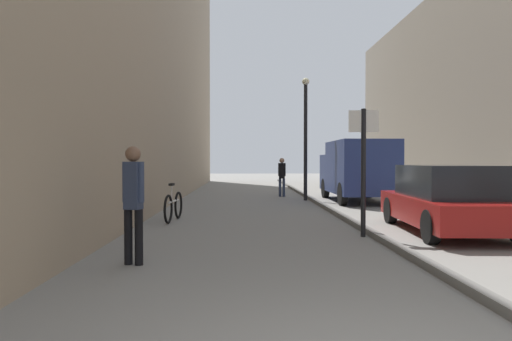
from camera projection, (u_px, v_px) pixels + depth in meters
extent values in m
plane|color=gray|center=(276.00, 208.00, 14.95)|extent=(80.00, 80.00, 0.00)
cube|color=#615F5B|center=(325.00, 206.00, 14.99)|extent=(0.16, 40.00, 0.12)
cylinder|color=#2D3851|center=(284.00, 188.00, 19.81)|extent=(0.12, 0.12, 0.78)
cylinder|color=#2D3851|center=(280.00, 187.00, 19.87)|extent=(0.12, 0.12, 0.78)
cube|color=black|center=(282.00, 171.00, 19.82)|extent=(0.26, 0.24, 0.66)
cylinder|color=black|center=(285.00, 170.00, 19.79)|extent=(0.09, 0.09, 0.56)
cylinder|color=black|center=(279.00, 170.00, 19.86)|extent=(0.09, 0.09, 0.56)
sphere|color=#9E755B|center=(282.00, 161.00, 19.81)|extent=(0.22, 0.22, 0.22)
cylinder|color=black|center=(128.00, 237.00, 6.87)|extent=(0.12, 0.12, 0.83)
cylinder|color=black|center=(139.00, 237.00, 6.83)|extent=(0.12, 0.12, 0.83)
cube|color=#2D3851|center=(133.00, 185.00, 6.83)|extent=(0.28, 0.25, 0.71)
cylinder|color=#2D3851|center=(126.00, 182.00, 6.87)|extent=(0.10, 0.10, 0.60)
cylinder|color=#2D3851|center=(141.00, 182.00, 6.80)|extent=(0.10, 0.10, 0.60)
sphere|color=brown|center=(133.00, 154.00, 6.82)|extent=(0.23, 0.23, 0.23)
cube|color=navy|center=(361.00, 167.00, 16.91)|extent=(1.99, 3.51, 1.93)
cube|color=navy|center=(346.00, 172.00, 19.35)|extent=(1.99, 1.36, 1.45)
cube|color=black|center=(344.00, 164.00, 19.82)|extent=(1.68, 0.04, 0.64)
cylinder|color=black|center=(325.00, 188.00, 19.21)|extent=(0.22, 0.80, 0.80)
cylinder|color=black|center=(368.00, 188.00, 19.26)|extent=(0.22, 0.80, 0.80)
cylinder|color=black|center=(343.00, 194.00, 15.86)|extent=(0.22, 0.80, 0.80)
cylinder|color=black|center=(394.00, 194.00, 15.91)|extent=(0.22, 0.80, 0.80)
cube|color=maroon|center=(446.00, 209.00, 9.96)|extent=(2.03, 4.29, 0.55)
cube|color=black|center=(446.00, 181.00, 9.95)|extent=(1.65, 2.60, 0.68)
cylinder|color=black|center=(390.00, 210.00, 11.41)|extent=(0.24, 0.65, 0.64)
cylinder|color=black|center=(457.00, 210.00, 11.37)|extent=(0.24, 0.65, 0.64)
cylinder|color=black|center=(431.00, 227.00, 8.56)|extent=(0.24, 0.65, 0.64)
cylinder|color=black|center=(363.00, 173.00, 9.34)|extent=(0.10, 0.10, 2.60)
cube|color=white|center=(364.00, 121.00, 9.32)|extent=(0.60, 0.12, 0.44)
cylinder|color=black|center=(306.00, 143.00, 17.92)|extent=(0.14, 0.14, 4.50)
sphere|color=beige|center=(306.00, 81.00, 17.86)|extent=(0.28, 0.28, 0.28)
torus|color=black|center=(178.00, 205.00, 12.33)|extent=(0.13, 0.72, 0.72)
torus|color=black|center=(168.00, 209.00, 11.28)|extent=(0.13, 0.72, 0.72)
cylinder|color=silver|center=(174.00, 201.00, 11.80)|extent=(0.14, 0.95, 0.05)
cylinder|color=silver|center=(172.00, 193.00, 11.61)|extent=(0.04, 0.04, 0.40)
cube|color=black|center=(172.00, 184.00, 11.60)|extent=(0.12, 0.25, 0.06)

